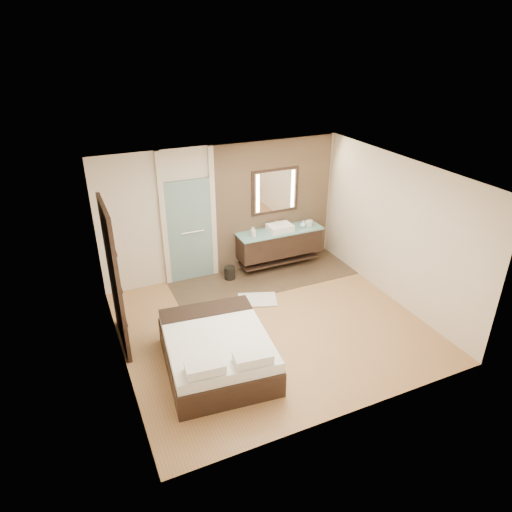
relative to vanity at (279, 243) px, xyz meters
name	(u,v)px	position (x,y,z in m)	size (l,w,h in m)	color
floor	(272,325)	(-1.10, -1.92, -0.58)	(5.00, 5.00, 0.00)	olive
tile_strip	(264,278)	(-0.50, -0.32, -0.57)	(3.80, 1.30, 0.01)	#392C1F
stone_wall	(274,204)	(0.00, 0.29, 0.77)	(2.60, 0.08, 2.70)	tan
vanity	(279,243)	(0.00, 0.00, 0.00)	(1.85, 0.55, 0.88)	black
mirror_unit	(275,191)	(0.00, 0.24, 1.07)	(1.06, 0.04, 0.96)	black
frosted_door	(189,227)	(-1.85, 0.28, 0.56)	(1.10, 0.12, 2.70)	#ADDBD9
shoji_partition	(114,277)	(-3.53, -1.32, 0.63)	(0.06, 1.20, 2.40)	black
bed	(217,350)	(-2.33, -2.54, -0.28)	(1.70, 2.03, 0.73)	black
bath_mat	(257,300)	(-0.99, -1.07, -0.56)	(0.72, 0.50, 0.02)	silver
waste_bin	(230,273)	(-1.17, -0.07, -0.44)	(0.22, 0.22, 0.28)	black
tissue_box	(308,224)	(0.66, -0.03, 0.33)	(0.12, 0.12, 0.10)	silver
soap_bottle_a	(254,233)	(-0.64, -0.12, 0.39)	(0.08, 0.08, 0.21)	white
soap_bottle_b	(253,231)	(-0.61, 0.02, 0.37)	(0.08, 0.08, 0.17)	#B2B2B2
soap_bottle_c	(303,224)	(0.52, -0.06, 0.36)	(0.12, 0.12, 0.15)	#C3F5F1
cup	(310,222)	(0.74, 0.02, 0.33)	(0.12, 0.12, 0.09)	white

